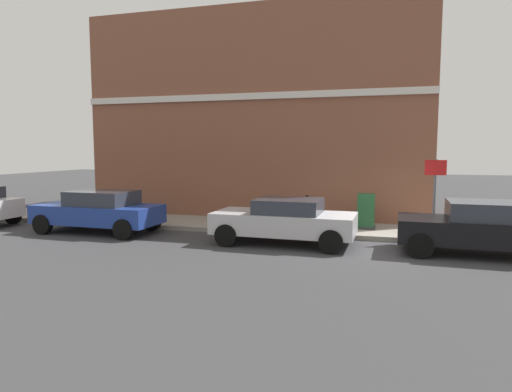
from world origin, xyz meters
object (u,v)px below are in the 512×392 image
utility_cabinet (366,213)px  bollard_near_cabinet (307,209)px  car_black (486,227)px  car_blue (99,211)px  street_sign (435,186)px  car_silver (285,220)px

utility_cabinet → bollard_near_cabinet: bearing=87.1°
car_black → car_blue: bearing=1.2°
utility_cabinet → street_sign: street_sign is taller
car_silver → car_blue: car_blue is taller
car_silver → car_blue: bearing=0.5°
car_black → bollard_near_cabinet: (2.44, 5.04, -0.03)m
utility_cabinet → street_sign: 2.36m
bollard_near_cabinet → car_blue: bearing=110.3°
car_silver → street_sign: street_sign is taller
car_black → utility_cabinet: car_black is taller
bollard_near_cabinet → street_sign: (-0.96, -3.93, 0.96)m
utility_cabinet → street_sign: (-0.86, -1.97, 0.98)m
car_blue → street_sign: (1.43, -10.40, 0.93)m
car_blue → bollard_near_cabinet: bearing=-158.1°
car_blue → car_silver: bearing=-179.2°
car_silver → car_blue: 6.26m
car_blue → street_sign: street_sign is taller
car_silver → bollard_near_cabinet: size_ratio=3.92×
street_sign → car_black: bearing=-143.0°
street_sign → utility_cabinet: bearing=66.4°
car_silver → car_black: bearing=-178.2°
utility_cabinet → bollard_near_cabinet: (0.10, 1.96, 0.02)m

